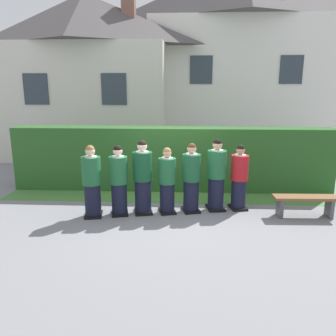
# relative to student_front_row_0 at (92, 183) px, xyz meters

# --- Properties ---
(ground_plane) EXTENTS (60.00, 60.00, 0.00)m
(ground_plane) POSITION_rel_student_front_row_0_xyz_m (1.67, 0.35, -0.77)
(ground_plane) COLOR slate
(student_front_row_0) EXTENTS (0.45, 0.54, 1.62)m
(student_front_row_0) POSITION_rel_student_front_row_0_xyz_m (0.00, 0.00, 0.00)
(student_front_row_0) COLOR black
(student_front_row_0) RESTS_ON ground
(student_front_row_1) EXTENTS (0.46, 0.54, 1.59)m
(student_front_row_1) POSITION_rel_student_front_row_0_xyz_m (0.57, 0.15, -0.01)
(student_front_row_1) COLOR black
(student_front_row_1) RESTS_ON ground
(student_front_row_2) EXTENTS (0.49, 0.56, 1.70)m
(student_front_row_2) POSITION_rel_student_front_row_0_xyz_m (1.10, 0.27, 0.04)
(student_front_row_2) COLOR black
(student_front_row_2) RESTS_ON ground
(student_front_row_3) EXTENTS (0.45, 0.53, 1.53)m
(student_front_row_3) POSITION_rel_student_front_row_0_xyz_m (1.65, 0.32, -0.05)
(student_front_row_3) COLOR black
(student_front_row_3) RESTS_ON ground
(student_front_row_4) EXTENTS (0.47, 0.54, 1.61)m
(student_front_row_4) POSITION_rel_student_front_row_0_xyz_m (2.20, 0.43, -0.00)
(student_front_row_4) COLOR black
(student_front_row_4) RESTS_ON ground
(student_front_row_5) EXTENTS (0.47, 0.57, 1.69)m
(student_front_row_5) POSITION_rel_student_front_row_0_xyz_m (2.78, 0.59, 0.03)
(student_front_row_5) COLOR black
(student_front_row_5) RESTS_ON ground
(student_in_red_blazer) EXTENTS (0.45, 0.51, 1.55)m
(student_in_red_blazer) POSITION_rel_student_front_row_0_xyz_m (3.32, 0.66, -0.04)
(student_in_red_blazer) COLOR black
(student_in_red_blazer) RESTS_ON ground
(hedge) EXTENTS (8.81, 0.70, 1.75)m
(hedge) POSITION_rel_student_front_row_0_xyz_m (1.67, 2.19, 0.11)
(hedge) COLOR #285623
(hedge) RESTS_ON ground
(school_building_main) EXTENTS (6.70, 3.59, 6.34)m
(school_building_main) POSITION_rel_student_front_row_0_xyz_m (-1.94, 6.84, 2.48)
(school_building_main) COLOR beige
(school_building_main) RESTS_ON ground
(school_building_annex) EXTENTS (8.40, 3.70, 8.02)m
(school_building_annex) POSITION_rel_student_front_row_0_xyz_m (4.42, 8.87, 3.35)
(school_building_annex) COLOR silver
(school_building_annex) RESTS_ON ground
(wooden_bench) EXTENTS (1.41, 0.40, 0.48)m
(wooden_bench) POSITION_rel_student_front_row_0_xyz_m (4.73, 0.22, -0.42)
(wooden_bench) COLOR brown
(wooden_bench) RESTS_ON ground
(lawn_strip) EXTENTS (8.81, 0.90, 0.01)m
(lawn_strip) POSITION_rel_student_front_row_0_xyz_m (1.67, 1.39, -0.77)
(lawn_strip) COLOR #477A38
(lawn_strip) RESTS_ON ground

